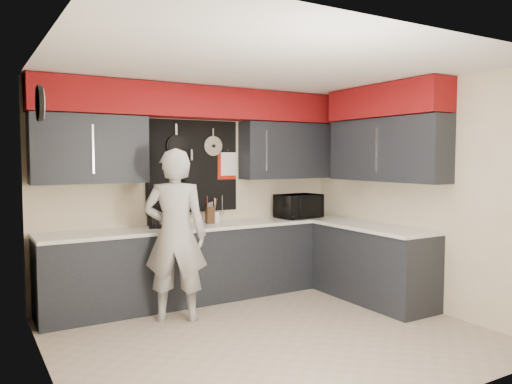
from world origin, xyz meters
TOP-DOWN VIEW (x-y plane):
  - ground at (0.00, 0.00)m, footprint 4.00×4.00m
  - back_wall_assembly at (0.01, 1.60)m, footprint 4.00×0.36m
  - right_wall_assembly at (1.85, 0.26)m, footprint 0.36×3.50m
  - left_wall_assembly at (-1.99, 0.02)m, footprint 0.05×3.50m
  - base_cabinets at (0.49, 1.13)m, footprint 3.95×2.20m
  - microwave at (1.35, 1.41)m, footprint 0.61×0.45m
  - knife_block at (0.07, 1.50)m, footprint 0.10×0.10m
  - utensil_crock at (0.17, 1.53)m, footprint 0.11×0.11m
  - coffee_maker at (-0.63, 1.50)m, footprint 0.21×0.24m
  - person at (-0.62, 0.88)m, footprint 0.80×0.71m

SIDE VIEW (x-z plane):
  - ground at x=0.00m, z-range 0.00..0.00m
  - base_cabinets at x=0.49m, z-range 0.00..0.92m
  - person at x=-0.62m, z-range 0.00..1.83m
  - utensil_crock at x=0.17m, z-range 0.92..1.06m
  - knife_block at x=0.07m, z-range 0.92..1.13m
  - coffee_maker at x=-0.63m, z-range 0.93..1.22m
  - microwave at x=1.35m, z-range 0.92..1.24m
  - left_wall_assembly at x=-1.99m, z-range 0.03..2.63m
  - right_wall_assembly at x=1.85m, z-range 0.64..3.24m
  - back_wall_assembly at x=0.01m, z-range 0.71..3.31m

